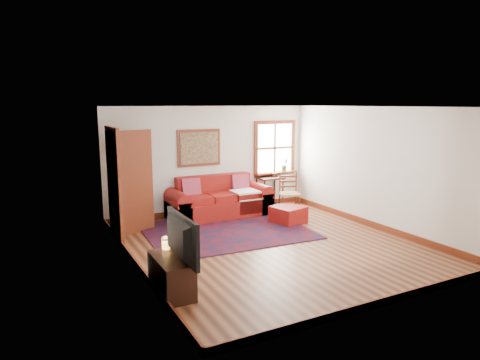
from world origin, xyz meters
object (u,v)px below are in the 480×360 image
red_leather_sofa (219,203)px  media_cabinet (171,275)px  ladder_back_chair (289,192)px  red_ottoman (288,214)px  side_table (270,182)px

red_leather_sofa → media_cabinet: size_ratio=2.58×
ladder_back_chair → red_ottoman: bearing=-124.7°
ladder_back_chair → side_table: bearing=93.7°
red_leather_sofa → ladder_back_chair: ladder_back_chair is taller
red_ottoman → ladder_back_chair: size_ratio=0.64×
ladder_back_chair → media_cabinet: (-3.82, -2.84, -0.27)m
side_table → media_cabinet: size_ratio=0.83×
side_table → media_cabinet: (-3.77, -3.62, -0.38)m
red_leather_sofa → side_table: 1.55m
red_leather_sofa → side_table: (1.50, 0.22, 0.33)m
red_ottoman → side_table: 1.54m
red_ottoman → media_cabinet: bearing=-159.9°
side_table → media_cabinet: bearing=-136.2°
red_leather_sofa → ladder_back_chair: (1.55, -0.56, 0.22)m
ladder_back_chair → media_cabinet: size_ratio=1.06×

